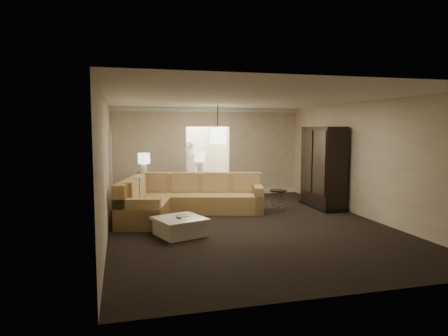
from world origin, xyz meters
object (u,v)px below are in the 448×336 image
object	(u,v)px
console_table	(173,186)
coffee_table	(180,226)
armoire	(323,169)
sectional_sofa	(181,199)
person	(189,163)
drink_table	(278,196)

from	to	relation	value
console_table	coffee_table	bearing A→B (deg)	-103.35
coffee_table	armoire	world-z (taller)	armoire
sectional_sofa	person	world-z (taller)	person
drink_table	armoire	bearing A→B (deg)	3.71
drink_table	person	distance (m)	4.29
drink_table	person	bearing A→B (deg)	113.78
coffee_table	console_table	size ratio (longest dim) A/B	0.53
armoire	sectional_sofa	bearing A→B (deg)	178.91
drink_table	person	size ratio (longest dim) A/B	0.28
coffee_table	armoire	xyz separation A→B (m)	(4.18, 1.84, 0.87)
armoire	person	bearing A→B (deg)	128.64
console_table	drink_table	size ratio (longest dim) A/B	3.97
drink_table	sectional_sofa	bearing A→B (deg)	176.40
coffee_table	console_table	bearing A→B (deg)	84.62
coffee_table	person	world-z (taller)	person
armoire	person	world-z (taller)	armoire
coffee_table	person	size ratio (longest dim) A/B	0.60
coffee_table	armoire	bearing A→B (deg)	23.81
sectional_sofa	coffee_table	size ratio (longest dim) A/B	3.32
person	armoire	bearing A→B (deg)	135.00
sectional_sofa	console_table	distance (m)	1.66
sectional_sofa	armoire	bearing A→B (deg)	13.83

